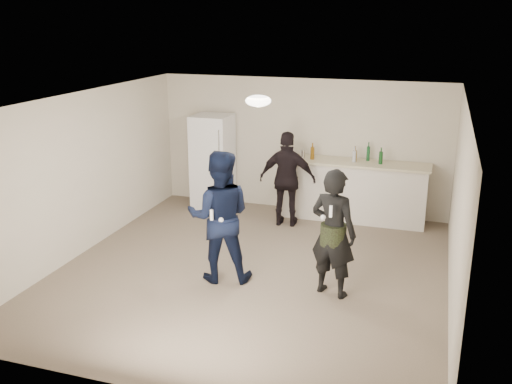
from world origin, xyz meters
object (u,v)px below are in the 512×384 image
(shaker, at_px, (303,155))
(woman, at_px, (333,233))
(counter, at_px, (352,192))
(spectator, at_px, (288,179))
(man, at_px, (220,217))
(fridge, at_px, (213,162))

(shaker, bearing_deg, woman, -69.06)
(counter, distance_m, spectator, 1.27)
(man, bearing_deg, counter, -131.08)
(shaker, xyz_separation_m, woman, (1.12, -2.93, -0.31))
(counter, height_order, shaker, shaker)
(spectator, bearing_deg, fridge, -23.97)
(fridge, bearing_deg, shaker, -0.73)
(man, height_order, spectator, man)
(shaker, distance_m, spectator, 0.65)
(fridge, distance_m, shaker, 1.79)
(shaker, xyz_separation_m, spectator, (-0.13, -0.54, -0.33))
(man, bearing_deg, shaker, -115.50)
(fridge, relative_size, man, 0.97)
(counter, distance_m, shaker, 1.13)
(shaker, distance_m, woman, 3.15)
(shaker, relative_size, woman, 0.10)
(shaker, xyz_separation_m, man, (-0.46, -2.95, -0.24))
(man, bearing_deg, woman, 164.17)
(man, height_order, woman, man)
(fridge, bearing_deg, man, -66.22)
(shaker, height_order, man, man)
(spectator, bearing_deg, woman, 112.79)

